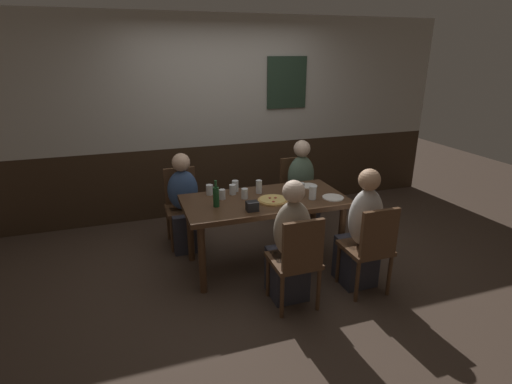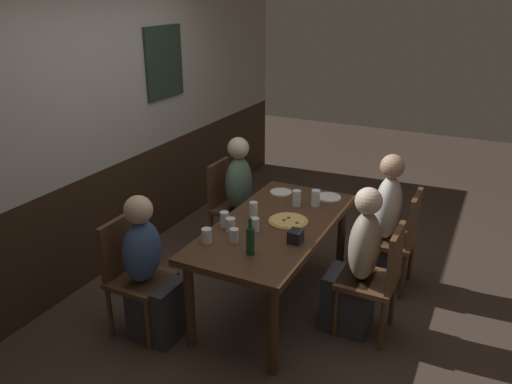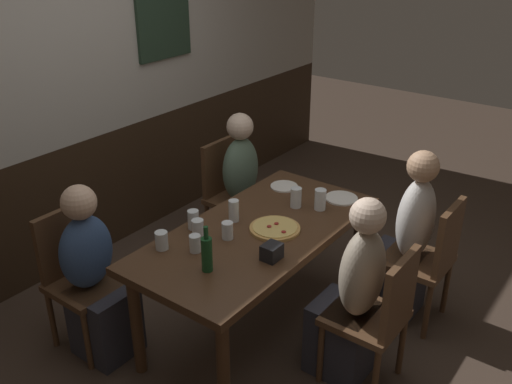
% 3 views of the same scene
% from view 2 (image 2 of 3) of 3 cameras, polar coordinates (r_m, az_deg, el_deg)
% --- Properties ---
extents(ground_plane, '(12.00, 12.00, 0.00)m').
position_cam_2_polar(ground_plane, '(4.29, 1.97, -12.46)').
color(ground_plane, '#423328').
extents(wall_back, '(6.40, 0.13, 2.60)m').
position_cam_2_polar(wall_back, '(4.61, -16.90, 6.96)').
color(wall_back, '#332316').
rests_on(wall_back, ground_plane).
extents(dining_table, '(1.65, 0.81, 0.74)m').
position_cam_2_polar(dining_table, '(3.96, 2.10, -4.64)').
color(dining_table, '#472D1C').
rests_on(dining_table, ground_plane).
extents(chair_right_far, '(0.40, 0.40, 0.88)m').
position_cam_2_polar(chair_right_far, '(4.95, -3.10, -1.00)').
color(chair_right_far, '#513521').
rests_on(chair_right_far, ground_plane).
extents(chair_left_far, '(0.40, 0.40, 0.88)m').
position_cam_2_polar(chair_left_far, '(3.88, -13.72, -8.47)').
color(chair_left_far, '#513521').
rests_on(chair_left_far, ground_plane).
extents(chair_right_near, '(0.40, 0.40, 0.88)m').
position_cam_2_polar(chair_right_near, '(4.44, 15.71, -4.61)').
color(chair_right_near, '#513521').
rests_on(chair_right_near, ground_plane).
extents(chair_mid_near, '(0.40, 0.40, 0.88)m').
position_cam_2_polar(chair_mid_near, '(3.81, 13.48, -9.06)').
color(chair_mid_near, '#513521').
rests_on(chair_mid_near, ground_plane).
extents(person_right_far, '(0.34, 0.37, 1.15)m').
position_cam_2_polar(person_right_far, '(4.88, -1.43, -1.44)').
color(person_right_far, '#2D2D38').
rests_on(person_right_far, ground_plane).
extents(person_left_far, '(0.34, 0.37, 1.10)m').
position_cam_2_polar(person_left_far, '(3.81, -11.75, -9.48)').
color(person_left_far, '#2D2D38').
rests_on(person_left_far, ground_plane).
extents(person_right_near, '(0.34, 0.37, 1.18)m').
position_cam_2_polar(person_right_near, '(4.47, 13.70, -4.20)').
color(person_right_near, '#2D2D38').
rests_on(person_right_near, ground_plane).
extents(person_mid_near, '(0.34, 0.37, 1.15)m').
position_cam_2_polar(person_mid_near, '(3.85, 11.10, -8.72)').
color(person_mid_near, '#2D2D38').
rests_on(person_mid_near, ground_plane).
extents(pizza, '(0.31, 0.31, 0.03)m').
position_cam_2_polar(pizza, '(3.93, 3.62, -3.26)').
color(pizza, tan).
rests_on(pizza, dining_table).
extents(beer_glass_half, '(0.06, 0.06, 0.14)m').
position_cam_2_polar(beer_glass_half, '(3.96, -0.30, -2.17)').
color(beer_glass_half, silver).
rests_on(beer_glass_half, dining_table).
extents(tumbler_short, '(0.07, 0.07, 0.10)m').
position_cam_2_polar(tumbler_short, '(3.62, -2.45, -4.96)').
color(tumbler_short, silver).
rests_on(tumbler_short, dining_table).
extents(pint_glass_amber, '(0.07, 0.07, 0.13)m').
position_cam_2_polar(pint_glass_amber, '(4.22, 4.55, -0.80)').
color(pint_glass_amber, silver).
rests_on(pint_glass_amber, dining_table).
extents(pint_glass_stout, '(0.07, 0.07, 0.10)m').
position_cam_2_polar(pint_glass_stout, '(3.77, -0.14, -3.75)').
color(pint_glass_stout, silver).
rests_on(pint_glass_stout, dining_table).
extents(tumbler_water, '(0.07, 0.07, 0.14)m').
position_cam_2_polar(tumbler_water, '(4.22, 6.67, -0.80)').
color(tumbler_water, silver).
rests_on(tumbler_water, dining_table).
extents(highball_clear, '(0.07, 0.07, 0.11)m').
position_cam_2_polar(highball_clear, '(3.63, -5.52, -4.93)').
color(highball_clear, silver).
rests_on(highball_clear, dining_table).
extents(pint_glass_pale, '(0.07, 0.07, 0.10)m').
position_cam_2_polar(pint_glass_pale, '(3.77, -2.85, -3.77)').
color(pint_glass_pale, silver).
rests_on(pint_glass_pale, dining_table).
extents(beer_glass_tall, '(0.07, 0.07, 0.12)m').
position_cam_2_polar(beer_glass_tall, '(3.85, -3.54, -3.13)').
color(beer_glass_tall, silver).
rests_on(beer_glass_tall, dining_table).
extents(beer_bottle_green, '(0.06, 0.06, 0.26)m').
position_cam_2_polar(beer_bottle_green, '(3.44, -0.64, -5.37)').
color(beer_bottle_green, '#194723').
rests_on(beer_bottle_green, dining_table).
extents(plate_white_large, '(0.22, 0.22, 0.01)m').
position_cam_2_polar(plate_white_large, '(4.42, 8.08, -0.57)').
color(plate_white_large, white).
rests_on(plate_white_large, dining_table).
extents(plate_white_small, '(0.19, 0.19, 0.01)m').
position_cam_2_polar(plate_white_small, '(4.49, 2.80, -0.02)').
color(plate_white_small, white).
rests_on(plate_white_small, dining_table).
extents(condiment_caddy, '(0.11, 0.09, 0.09)m').
position_cam_2_polar(condiment_caddy, '(3.63, 4.43, -4.95)').
color(condiment_caddy, black).
rests_on(condiment_caddy, dining_table).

